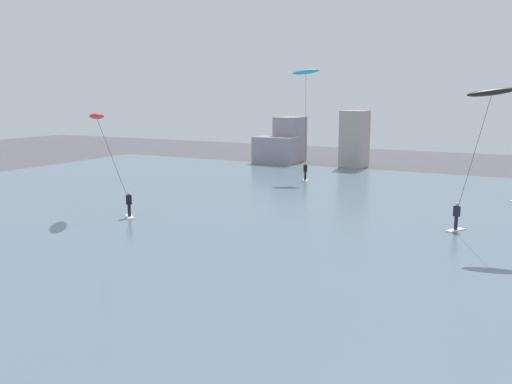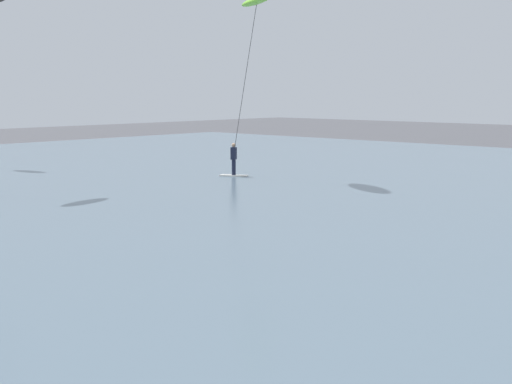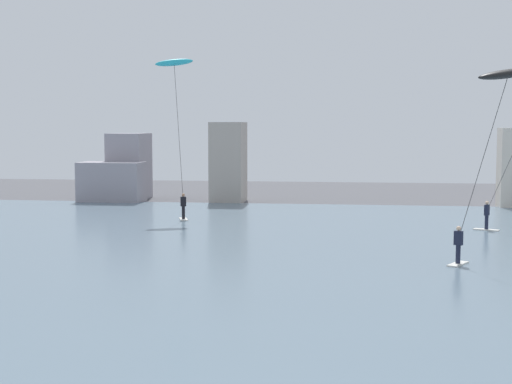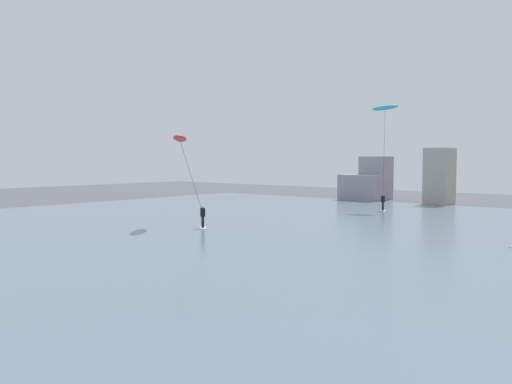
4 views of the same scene
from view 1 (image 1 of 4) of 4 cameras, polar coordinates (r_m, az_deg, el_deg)
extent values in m
cube|color=slate|center=(31.66, 14.51, -4.34)|extent=(84.00, 52.00, 0.10)
cube|color=gray|center=(62.77, 2.10, 4.43)|extent=(4.87, 2.86, 3.14)
cube|color=gray|center=(64.80, 3.62, 5.57)|extent=(2.81, 3.88, 5.34)
cube|color=#A89E93|center=(60.50, 10.39, 5.52)|extent=(2.50, 3.45, 6.23)
cube|color=silver|center=(35.64, -13.25, -2.55)|extent=(1.34, 1.26, 0.06)
cylinder|color=black|center=(35.55, -13.27, -1.89)|extent=(0.20, 0.20, 0.78)
cube|color=black|center=(35.42, -13.32, -0.80)|extent=(0.39, 0.40, 0.60)
sphere|color=beige|center=(35.34, -13.34, -0.15)|extent=(0.20, 0.20, 0.20)
cylinder|color=#333333|center=(36.02, -14.93, 3.38)|extent=(2.67, 0.29, 5.17)
ellipsoid|color=red|center=(36.82, -16.51, 7.71)|extent=(2.68, 2.78, 0.64)
cube|color=silver|center=(33.35, 20.36, -3.79)|extent=(1.07, 1.44, 0.06)
cylinder|color=#191E33|center=(33.26, 20.41, -3.08)|extent=(0.20, 0.20, 0.78)
cube|color=#191E33|center=(33.12, 20.48, -1.92)|extent=(0.40, 0.36, 0.60)
sphere|color=beige|center=(33.04, 20.52, -1.23)|extent=(0.20, 0.20, 0.20)
cylinder|color=#333333|center=(31.78, 22.01, 3.48)|extent=(1.54, 1.59, 6.66)
ellipsoid|color=black|center=(30.77, 23.70, 9.67)|extent=(2.64, 1.55, 0.69)
cube|color=silver|center=(49.91, 5.23, 1.25)|extent=(0.86, 1.47, 0.06)
cylinder|color=black|center=(49.84, 5.24, 1.73)|extent=(0.20, 0.20, 0.78)
cube|color=black|center=(49.75, 5.25, 2.52)|extent=(0.39, 0.32, 0.60)
sphere|color=#9E7051|center=(49.70, 5.26, 2.99)|extent=(0.20, 0.20, 0.20)
cylinder|color=#333333|center=(50.64, 5.27, 7.53)|extent=(1.10, 2.36, 8.70)
ellipsoid|color=#28B2C6|center=(51.92, 5.30, 12.56)|extent=(2.63, 1.91, 0.84)
camera|label=2|loc=(17.83, -54.36, -5.36)|focal=51.06mm
camera|label=3|loc=(8.46, -59.78, -7.29)|focal=52.50mm
camera|label=4|loc=(4.36, 85.76, -40.94)|focal=35.84mm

